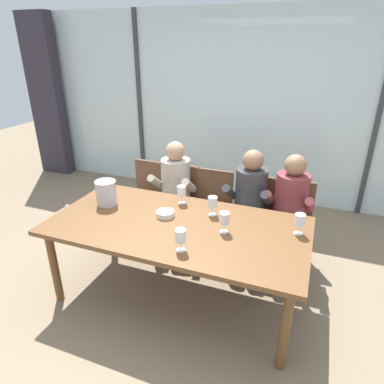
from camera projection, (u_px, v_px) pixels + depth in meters
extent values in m
plane|color=#847056|center=(212.00, 240.00, 4.00)|extent=(14.00, 14.00, 0.00)
cube|color=silver|center=(245.00, 109.00, 4.69)|extent=(7.38, 0.03, 2.60)
cube|color=#38383D|center=(140.00, 102.00, 5.22)|extent=(0.06, 0.06, 2.60)
cube|color=#38383D|center=(378.00, 118.00, 4.13)|extent=(0.06, 0.06, 2.60)
cube|color=#568942|center=(283.00, 92.00, 8.44)|extent=(13.38, 2.40, 2.03)
cube|color=#332D38|center=(47.00, 98.00, 5.63)|extent=(0.56, 0.20, 2.60)
cube|color=brown|center=(177.00, 226.00, 2.85)|extent=(2.18, 1.09, 0.04)
cylinder|color=brown|center=(54.00, 267.00, 2.95)|extent=(0.07, 0.07, 0.71)
cylinder|color=brown|center=(285.00, 330.00, 2.30)|extent=(0.07, 0.07, 0.71)
cylinder|color=brown|center=(112.00, 221.00, 3.71)|extent=(0.07, 0.07, 0.71)
cylinder|color=brown|center=(297.00, 258.00, 3.06)|extent=(0.07, 0.07, 0.71)
cube|color=brown|center=(144.00, 201.00, 3.98)|extent=(0.46, 0.46, 0.03)
cube|color=brown|center=(151.00, 178.00, 4.05)|extent=(0.42, 0.06, 0.42)
cylinder|color=brown|center=(123.00, 222.00, 3.98)|extent=(0.04, 0.04, 0.43)
cylinder|color=brown|center=(151.00, 228.00, 3.84)|extent=(0.04, 0.04, 0.43)
cylinder|color=brown|center=(140.00, 208.00, 4.30)|extent=(0.04, 0.04, 0.43)
cylinder|color=brown|center=(166.00, 214.00, 4.16)|extent=(0.04, 0.04, 0.43)
cube|color=brown|center=(175.00, 205.00, 3.87)|extent=(0.49, 0.49, 0.03)
cube|color=brown|center=(183.00, 181.00, 3.94)|extent=(0.42, 0.09, 0.42)
cylinder|color=brown|center=(153.00, 226.00, 3.89)|extent=(0.04, 0.04, 0.43)
cylinder|color=brown|center=(181.00, 234.00, 3.73)|extent=(0.04, 0.04, 0.43)
cylinder|color=brown|center=(170.00, 212.00, 4.20)|extent=(0.04, 0.04, 0.43)
cylinder|color=brown|center=(197.00, 219.00, 4.03)|extent=(0.04, 0.04, 0.43)
cube|color=brown|center=(209.00, 213.00, 3.70)|extent=(0.44, 0.44, 0.03)
cube|color=brown|center=(215.00, 187.00, 3.78)|extent=(0.42, 0.04, 0.42)
cylinder|color=brown|center=(186.00, 236.00, 3.69)|extent=(0.04, 0.04, 0.43)
cylinder|color=brown|center=(220.00, 242.00, 3.57)|extent=(0.04, 0.04, 0.43)
cylinder|color=brown|center=(198.00, 220.00, 4.02)|extent=(0.04, 0.04, 0.43)
cylinder|color=brown|center=(229.00, 226.00, 3.89)|extent=(0.04, 0.04, 0.43)
cube|color=brown|center=(247.00, 219.00, 3.57)|extent=(0.50, 0.50, 0.03)
cube|color=brown|center=(255.00, 193.00, 3.64)|extent=(0.42, 0.09, 0.42)
cylinder|color=brown|center=(223.00, 241.00, 3.60)|extent=(0.04, 0.04, 0.43)
cylinder|color=brown|center=(257.00, 250.00, 3.43)|extent=(0.04, 0.04, 0.43)
cylinder|color=brown|center=(236.00, 225.00, 3.90)|extent=(0.04, 0.04, 0.43)
cylinder|color=brown|center=(268.00, 233.00, 3.73)|extent=(0.04, 0.04, 0.43)
cube|color=brown|center=(290.00, 228.00, 3.40)|extent=(0.47, 0.47, 0.03)
cube|color=brown|center=(293.00, 200.00, 3.49)|extent=(0.42, 0.07, 0.42)
cylinder|color=brown|center=(267.00, 254.00, 3.38)|extent=(0.04, 0.04, 0.43)
cylinder|color=brown|center=(307.00, 260.00, 3.28)|extent=(0.04, 0.04, 0.43)
cylinder|color=brown|center=(270.00, 235.00, 3.71)|extent=(0.04, 0.04, 0.43)
cylinder|color=brown|center=(306.00, 240.00, 3.61)|extent=(0.04, 0.04, 0.43)
cylinder|color=#B7AD9E|center=(176.00, 182.00, 3.75)|extent=(0.34, 0.34, 0.52)
sphere|color=tan|center=(175.00, 151.00, 3.60)|extent=(0.21, 0.21, 0.21)
cube|color=#47423D|center=(163.00, 209.00, 3.70)|extent=(0.16, 0.41, 0.13)
cube|color=#47423D|center=(178.00, 212.00, 3.65)|extent=(0.16, 0.41, 0.13)
cylinder|color=#47423D|center=(157.00, 238.00, 3.63)|extent=(0.10, 0.10, 0.45)
cylinder|color=#47423D|center=(173.00, 240.00, 3.58)|extent=(0.10, 0.10, 0.45)
cylinder|color=#B7AD9E|center=(156.00, 182.00, 3.68)|extent=(0.11, 0.33, 0.26)
cylinder|color=#B7AD9E|center=(189.00, 186.00, 3.58)|extent=(0.11, 0.33, 0.26)
cylinder|color=#38383D|center=(251.00, 193.00, 3.47)|extent=(0.33, 0.33, 0.52)
sphere|color=#936B4C|center=(253.00, 160.00, 3.33)|extent=(0.21, 0.21, 0.21)
cube|color=#47423D|center=(235.00, 222.00, 3.44)|extent=(0.15, 0.41, 0.13)
cube|color=#47423D|center=(253.00, 225.00, 3.38)|extent=(0.15, 0.41, 0.13)
cylinder|color=#47423D|center=(228.00, 252.00, 3.38)|extent=(0.10, 0.10, 0.45)
cylinder|color=#47423D|center=(246.00, 257.00, 3.31)|extent=(0.10, 0.10, 0.45)
cylinder|color=#38383D|center=(230.00, 192.00, 3.43)|extent=(0.09, 0.33, 0.26)
cylinder|color=#38383D|center=(267.00, 198.00, 3.29)|extent=(0.09, 0.33, 0.26)
cylinder|color=brown|center=(291.00, 199.00, 3.34)|extent=(0.34, 0.34, 0.52)
sphere|color=#936B4C|center=(295.00, 165.00, 3.19)|extent=(0.21, 0.21, 0.21)
cube|color=#47423D|center=(275.00, 229.00, 3.31)|extent=(0.15, 0.41, 0.13)
cube|color=#47423D|center=(294.00, 233.00, 3.24)|extent=(0.15, 0.41, 0.13)
cylinder|color=#47423D|center=(268.00, 261.00, 3.25)|extent=(0.10, 0.10, 0.45)
cylinder|color=#47423D|center=(287.00, 265.00, 3.18)|extent=(0.10, 0.10, 0.45)
cylinder|color=brown|center=(269.00, 198.00, 3.30)|extent=(0.10, 0.33, 0.26)
cylinder|color=brown|center=(310.00, 205.00, 3.16)|extent=(0.10, 0.33, 0.26)
cylinder|color=#B7B7BC|center=(106.00, 193.00, 3.15)|extent=(0.19, 0.19, 0.23)
torus|color=silver|center=(105.00, 182.00, 3.10)|extent=(0.20, 0.20, 0.01)
cylinder|color=silver|center=(165.00, 214.00, 2.96)|extent=(0.16, 0.16, 0.05)
cylinder|color=silver|center=(182.00, 203.00, 3.21)|extent=(0.07, 0.07, 0.00)
cylinder|color=silver|center=(182.00, 199.00, 3.20)|extent=(0.01, 0.01, 0.07)
cylinder|color=silver|center=(181.00, 191.00, 3.16)|extent=(0.08, 0.08, 0.09)
cylinder|color=maroon|center=(182.00, 194.00, 3.17)|extent=(0.07, 0.07, 0.04)
cylinder|color=silver|center=(181.00, 250.00, 2.48)|extent=(0.07, 0.07, 0.00)
cylinder|color=silver|center=(181.00, 245.00, 2.47)|extent=(0.01, 0.01, 0.07)
cylinder|color=silver|center=(180.00, 235.00, 2.43)|extent=(0.08, 0.08, 0.09)
cylinder|color=#560C1E|center=(181.00, 239.00, 2.44)|extent=(0.07, 0.07, 0.04)
cylinder|color=silver|center=(298.00, 233.00, 2.70)|extent=(0.07, 0.07, 0.00)
cylinder|color=silver|center=(298.00, 229.00, 2.68)|extent=(0.01, 0.01, 0.07)
cylinder|color=silver|center=(300.00, 220.00, 2.65)|extent=(0.08, 0.08, 0.09)
cylinder|color=#E0D184|center=(299.00, 223.00, 2.66)|extent=(0.07, 0.07, 0.04)
cylinder|color=silver|center=(212.00, 215.00, 2.99)|extent=(0.07, 0.07, 0.00)
cylinder|color=silver|center=(212.00, 211.00, 2.98)|extent=(0.01, 0.01, 0.07)
cylinder|color=silver|center=(213.00, 202.00, 2.94)|extent=(0.08, 0.08, 0.09)
cylinder|color=#560C1E|center=(212.00, 205.00, 2.95)|extent=(0.07, 0.07, 0.04)
cylinder|color=silver|center=(224.00, 232.00, 2.73)|extent=(0.07, 0.07, 0.00)
cylinder|color=silver|center=(224.00, 227.00, 2.71)|extent=(0.01, 0.01, 0.07)
cylinder|color=silver|center=(224.00, 218.00, 2.67)|extent=(0.08, 0.08, 0.09)
cylinder|color=#560C1E|center=(224.00, 221.00, 2.69)|extent=(0.07, 0.07, 0.04)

